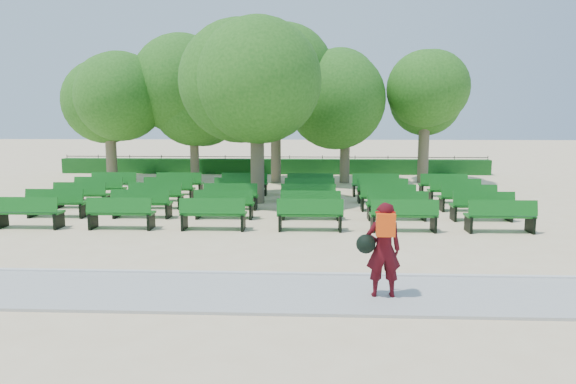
{
  "coord_description": "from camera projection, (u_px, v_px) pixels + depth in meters",
  "views": [
    {
      "loc": [
        2.3,
        -17.06,
        3.48
      ],
      "look_at": [
        1.58,
        -1.0,
        1.1
      ],
      "focal_mm": 32.0,
      "sensor_mm": 36.0,
      "label": 1
    }
  ],
  "objects": [
    {
      "name": "ground",
      "position": [
        243.0,
        219.0,
        17.47
      ],
      "size": [
        120.0,
        120.0,
        0.0
      ],
      "primitive_type": "plane",
      "color": "beige"
    },
    {
      "name": "paving",
      "position": [
        194.0,
        292.0,
        10.16
      ],
      "size": [
        30.0,
        2.2,
        0.06
      ],
      "primitive_type": "cube",
      "color": "#A8A8A4",
      "rests_on": "ground"
    },
    {
      "name": "curb",
      "position": [
        206.0,
        273.0,
        11.29
      ],
      "size": [
        30.0,
        0.12,
        0.1
      ],
      "primitive_type": "cube",
      "color": "silver",
      "rests_on": "ground"
    },
    {
      "name": "hedge",
      "position": [
        273.0,
        166.0,
        31.24
      ],
      "size": [
        26.0,
        0.7,
        0.9
      ],
      "primitive_type": "cube",
      "color": "#134B17",
      "rests_on": "ground"
    },
    {
      "name": "fence",
      "position": [
        274.0,
        173.0,
        31.7
      ],
      "size": [
        26.0,
        0.1,
        1.02
      ],
      "primitive_type": null,
      "color": "black",
      "rests_on": "ground"
    },
    {
      "name": "tree_line",
      "position": [
        268.0,
        182.0,
        27.36
      ],
      "size": [
        21.8,
        6.8,
        7.04
      ],
      "primitive_type": null,
      "color": "#2A661B",
      "rests_on": "ground"
    },
    {
      "name": "bench_array",
      "position": [
        271.0,
        207.0,
        19.28
      ],
      "size": [
        2.06,
        0.78,
        1.27
      ],
      "rotation": [
        0.0,
        0.0,
        0.08
      ],
      "color": "#105C16",
      "rests_on": "ground"
    },
    {
      "name": "tree_among",
      "position": [
        257.0,
        93.0,
        20.15
      ],
      "size": [
        4.72,
        4.72,
        6.55
      ],
      "color": "brown",
      "rests_on": "ground"
    },
    {
      "name": "person",
      "position": [
        382.0,
        248.0,
        9.71
      ],
      "size": [
        0.86,
        0.52,
        1.83
      ],
      "rotation": [
        0.0,
        0.0,
        3.17
      ],
      "color": "#3E080F",
      "rests_on": "ground"
    }
  ]
}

